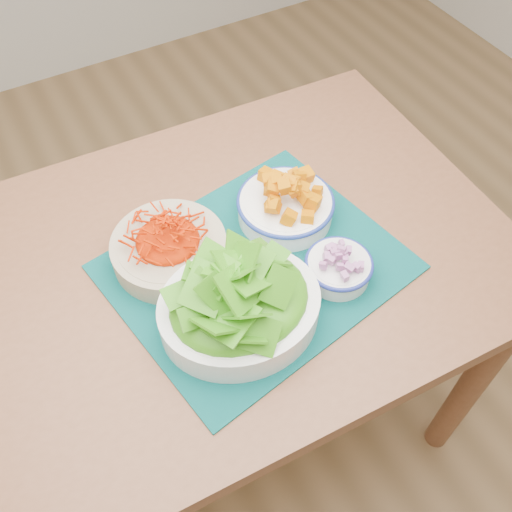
{
  "coord_description": "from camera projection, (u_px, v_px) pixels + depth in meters",
  "views": [
    {
      "loc": [
        -0.49,
        -0.44,
        1.58
      ],
      "look_at": [
        -0.19,
        0.1,
        0.78
      ],
      "focal_mm": 40.0,
      "sensor_mm": 36.0,
      "label": 1
    }
  ],
  "objects": [
    {
      "name": "placemat",
      "position": [
        256.0,
        267.0,
        1.03
      ],
      "size": [
        0.55,
        0.48,
        0.0
      ],
      "primitive_type": "cube",
      "rotation": [
        0.0,
        0.0,
        0.17
      ],
      "color": "#013231",
      "rests_on": "table"
    },
    {
      "name": "carrot_bowl",
      "position": [
        169.0,
        245.0,
        1.01
      ],
      "size": [
        0.24,
        0.24,
        0.08
      ],
      "rotation": [
        0.0,
        0.0,
        0.19
      ],
      "color": "tan",
      "rests_on": "placemat"
    },
    {
      "name": "lettuce_bowl",
      "position": [
        239.0,
        300.0,
        0.91
      ],
      "size": [
        0.3,
        0.26,
        0.13
      ],
      "rotation": [
        0.0,
        0.0,
        -0.14
      ],
      "color": "white",
      "rests_on": "placemat"
    },
    {
      "name": "onion_bowl",
      "position": [
        339.0,
        265.0,
        0.99
      ],
      "size": [
        0.14,
        0.14,
        0.06
      ],
      "rotation": [
        0.0,
        0.0,
        0.32
      ],
      "color": "white",
      "rests_on": "placemat"
    },
    {
      "name": "table",
      "position": [
        210.0,
        293.0,
        1.13
      ],
      "size": [
        1.16,
        0.8,
        0.75
      ],
      "rotation": [
        0.0,
        0.0,
        -0.04
      ],
      "color": "brown",
      "rests_on": "ground"
    },
    {
      "name": "squash_bowl",
      "position": [
        286.0,
        201.0,
        1.07
      ],
      "size": [
        0.19,
        0.19,
        0.09
      ],
      "rotation": [
        0.0,
        0.0,
        -0.06
      ],
      "color": "white",
      "rests_on": "placemat"
    },
    {
      "name": "ground",
      "position": [
        332.0,
        420.0,
        1.63
      ],
      "size": [
        4.0,
        4.0,
        0.0
      ],
      "primitive_type": "plane",
      "color": "#9E784C",
      "rests_on": "ground"
    }
  ]
}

